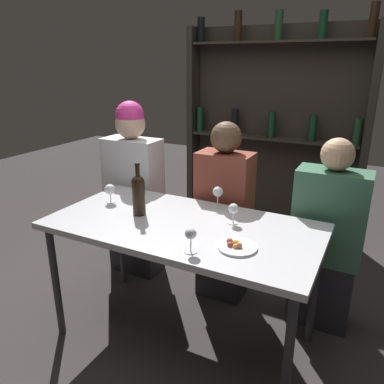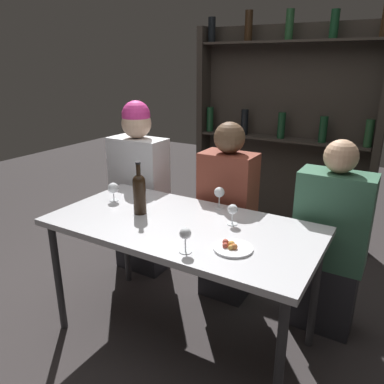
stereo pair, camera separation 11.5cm
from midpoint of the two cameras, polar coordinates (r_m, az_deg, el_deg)
name	(u,v)px [view 2 (the right image)]	position (r m, az deg, el deg)	size (l,w,h in m)	color
ground_plane	(183,335)	(2.50, -0.02, -20.99)	(10.00, 10.00, 0.00)	#332D2D
dining_table	(182,233)	(2.12, -0.02, -6.35)	(1.52, 0.76, 0.76)	silver
wine_rack_wall	(283,129)	(3.60, 14.63, 9.33)	(1.68, 0.21, 2.04)	#28231E
wine_bottle	(139,192)	(2.19, -6.59, -0.01)	(0.08, 0.08, 0.31)	black
wine_glass_0	(185,235)	(1.75, 0.87, -6.58)	(0.06, 0.06, 0.12)	silver
wine_glass_1	(113,189)	(2.44, -10.61, 0.50)	(0.07, 0.07, 0.12)	silver
wine_glass_2	(219,193)	(2.29, 5.62, -0.18)	(0.06, 0.06, 0.13)	silver
wine_glass_3	(233,211)	(2.07, 7.78, -2.83)	(0.06, 0.06, 0.12)	silver
food_plate_0	(232,247)	(1.83, 7.96, -8.39)	(0.19, 0.19, 0.04)	white
seated_person_left	(140,191)	(2.93, -6.86, 0.07)	(0.43, 0.22, 1.36)	#26262B
seated_person_center	(227,218)	(2.59, 6.60, -4.02)	(0.36, 0.22, 1.26)	#26262B
seated_person_right	(329,246)	(2.44, 21.46, -7.66)	(0.42, 0.22, 1.22)	#26262B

